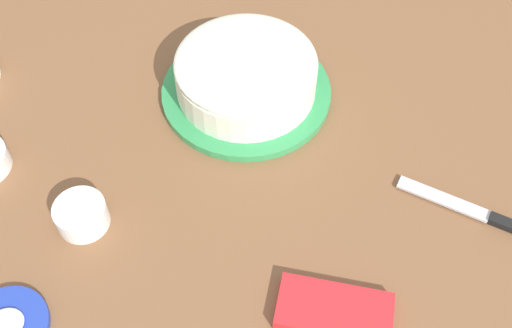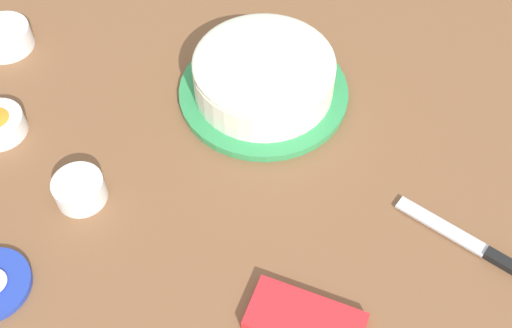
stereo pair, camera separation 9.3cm
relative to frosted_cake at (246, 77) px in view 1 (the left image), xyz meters
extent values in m
plane|color=brown|center=(-0.03, -0.27, -0.04)|extent=(1.54, 1.54, 0.00)
cylinder|color=#339351|center=(0.00, 0.00, -0.04)|extent=(0.29, 0.29, 0.01)
cylinder|color=pink|center=(0.00, 0.00, -0.01)|extent=(0.22, 0.22, 0.05)
cylinder|color=white|center=(0.00, 0.00, 0.00)|extent=(0.24, 0.24, 0.06)
ellipsoid|color=white|center=(0.00, 0.00, 0.03)|extent=(0.24, 0.24, 0.04)
cylinder|color=#233DAD|center=(-0.39, -0.35, -0.04)|extent=(0.11, 0.11, 0.01)
ellipsoid|color=white|center=(-0.39, -0.35, -0.03)|extent=(0.05, 0.04, 0.01)
cube|color=silver|center=(0.25, -0.27, -0.04)|extent=(0.12, 0.10, 0.00)
cylinder|color=white|center=(-0.28, -0.20, -0.02)|extent=(0.08, 0.08, 0.04)
cylinder|color=yellow|center=(-0.28, -0.20, -0.02)|extent=(0.06, 0.06, 0.01)
ellipsoid|color=yellow|center=(-0.28, -0.20, -0.01)|extent=(0.05, 0.05, 0.02)
cube|color=red|center=(0.04, -0.41, -0.03)|extent=(0.17, 0.13, 0.02)
camera|label=1|loc=(-0.13, -0.71, 0.74)|focal=43.15mm
camera|label=2|loc=(-0.03, -0.72, 0.74)|focal=43.15mm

